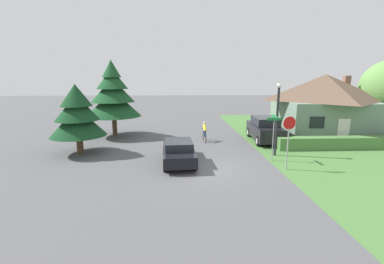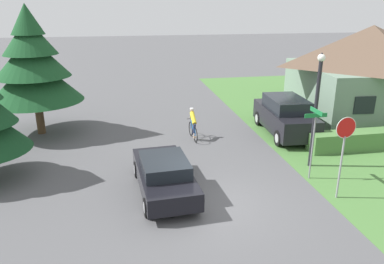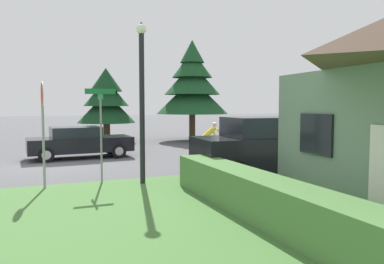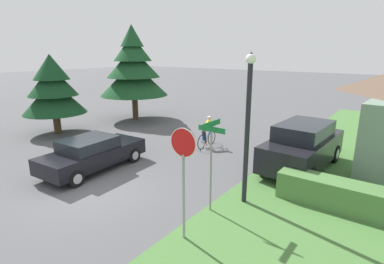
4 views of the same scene
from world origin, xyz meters
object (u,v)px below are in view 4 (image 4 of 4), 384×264
sedan_left_lane (92,153)px  cyclist (207,133)px  parked_suv_right (303,146)px  street_name_sign (211,150)px  conifer_tall_far (133,69)px  conifer_tall_near (53,88)px  street_lamp (248,120)px  stop_sign (183,162)px

sedan_left_lane → cyclist: size_ratio=2.54×
parked_suv_right → street_name_sign: (-1.20, -5.17, 0.99)m
sedan_left_lane → conifer_tall_far: (-5.66, 7.72, 2.92)m
street_name_sign → conifer_tall_near: 12.64m
street_lamp → street_name_sign: street_lamp is taller
sedan_left_lane → street_name_sign: bearing=-92.8°
stop_sign → conifer_tall_near: size_ratio=0.64×
street_name_sign → conifer_tall_far: size_ratio=0.43×
stop_sign → conifer_tall_near: bearing=-20.4°
stop_sign → sedan_left_lane: bearing=-17.9°
street_lamp → conifer_tall_near: size_ratio=1.03×
parked_suv_right → street_name_sign: size_ratio=1.75×
sedan_left_lane → stop_sign: 6.33m
parked_suv_right → conifer_tall_far: 13.12m
stop_sign → conifer_tall_near: 13.22m
street_lamp → conifer_tall_near: (-13.01, 1.10, -0.07)m
parked_suv_right → street_name_sign: bearing=170.0°
conifer_tall_far → street_lamp: bearing=-28.5°
cyclist → street_lamp: size_ratio=0.37×
conifer_tall_far → parked_suv_right: bearing=-11.1°
street_name_sign → conifer_tall_near: conifer_tall_near is taller
street_lamp → sedan_left_lane: bearing=-169.3°
street_name_sign → conifer_tall_near: bearing=169.9°
street_lamp → conifer_tall_far: (-12.00, 6.52, 0.86)m
street_lamp → parked_suv_right: bearing=81.5°
sedan_left_lane → parked_suv_right: parked_suv_right is taller
sedan_left_lane → street_lamp: size_ratio=0.95×
street_lamp → conifer_tall_far: bearing=151.5°
parked_suv_right → stop_sign: 6.96m
stop_sign → conifer_tall_far: bearing=-42.0°
conifer_tall_far → sedan_left_lane: bearing=-53.7°
conifer_tall_near → parked_suv_right: bearing=12.2°
parked_suv_right → stop_sign: size_ratio=1.66×
street_name_sign → sedan_left_lane: bearing=-179.1°
parked_suv_right → street_lamp: 4.48m
parked_suv_right → street_lamp: street_lamp is taller
stop_sign → street_name_sign: (-0.22, 1.62, -0.18)m
sedan_left_lane → stop_sign: size_ratio=1.51×
cyclist → conifer_tall_near: conifer_tall_near is taller
conifer_tall_near → conifer_tall_far: size_ratio=0.71×
parked_suv_right → conifer_tall_near: (-13.62, -2.95, 1.72)m
sedan_left_lane → parked_suv_right: 8.72m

